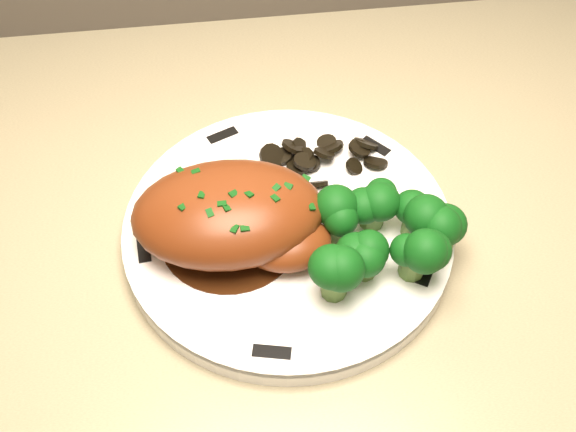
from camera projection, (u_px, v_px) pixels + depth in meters
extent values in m
cube|color=tan|center=(213.00, 283.00, 0.55)|extent=(1.93, 0.64, 0.03)
cylinder|color=white|center=(288.00, 231.00, 0.55)|extent=(0.28, 0.28, 0.02)
cube|color=black|center=(375.00, 146.00, 0.60)|extent=(0.02, 0.03, 0.00)
cube|color=black|center=(222.00, 136.00, 0.60)|extent=(0.03, 0.02, 0.00)
cube|color=black|center=(144.00, 248.00, 0.53)|extent=(0.01, 0.03, 0.00)
cube|color=black|center=(272.00, 352.00, 0.48)|extent=(0.03, 0.01, 0.00)
cube|color=black|center=(427.00, 271.00, 0.52)|extent=(0.02, 0.03, 0.00)
cylinder|color=#321709|center=(230.00, 236.00, 0.54)|extent=(0.10, 0.10, 0.00)
ellipsoid|color=maroon|center=(228.00, 213.00, 0.52)|extent=(0.14, 0.10, 0.05)
ellipsoid|color=maroon|center=(287.00, 243.00, 0.51)|extent=(0.07, 0.05, 0.03)
cube|color=#0D3E0E|center=(166.00, 194.00, 0.50)|extent=(0.01, 0.00, 0.00)
cube|color=#0D3E0E|center=(189.00, 188.00, 0.50)|extent=(0.01, 0.00, 0.00)
cube|color=#0D3E0E|center=(213.00, 185.00, 0.50)|extent=(0.01, 0.00, 0.00)
cube|color=#0D3E0E|center=(237.00, 183.00, 0.50)|extent=(0.01, 0.00, 0.00)
cube|color=#0D3E0E|center=(261.00, 183.00, 0.50)|extent=(0.01, 0.00, 0.00)
cube|color=#0D3E0E|center=(285.00, 184.00, 0.51)|extent=(0.01, 0.00, 0.00)
cylinder|color=black|center=(362.00, 158.00, 0.59)|extent=(0.02, 0.01, 0.01)
cylinder|color=black|center=(358.00, 149.00, 0.59)|extent=(0.02, 0.02, 0.01)
cylinder|color=black|center=(348.00, 142.00, 0.59)|extent=(0.02, 0.02, 0.01)
cylinder|color=black|center=(335.00, 144.00, 0.60)|extent=(0.02, 0.02, 0.01)
cylinder|color=black|center=(321.00, 141.00, 0.60)|extent=(0.02, 0.02, 0.01)
cylinder|color=black|center=(307.00, 142.00, 0.59)|extent=(0.02, 0.02, 0.01)
cylinder|color=black|center=(296.00, 151.00, 0.59)|extent=(0.02, 0.02, 0.01)
cylinder|color=black|center=(289.00, 156.00, 0.59)|extent=(0.02, 0.02, 0.00)
cylinder|color=black|center=(287.00, 160.00, 0.58)|extent=(0.02, 0.02, 0.01)
cylinder|color=black|center=(291.00, 172.00, 0.58)|extent=(0.03, 0.02, 0.02)
cylinder|color=black|center=(301.00, 175.00, 0.57)|extent=(0.03, 0.03, 0.01)
cylinder|color=black|center=(314.00, 176.00, 0.57)|extent=(0.03, 0.03, 0.01)
cylinder|color=black|center=(329.00, 181.00, 0.57)|extent=(0.02, 0.02, 0.01)
cylinder|color=black|center=(343.00, 175.00, 0.57)|extent=(0.03, 0.03, 0.01)
cylinder|color=black|center=(355.00, 167.00, 0.57)|extent=(0.03, 0.03, 0.02)
cylinder|color=black|center=(361.00, 166.00, 0.58)|extent=(0.03, 0.03, 0.02)
cylinder|color=#547833|center=(336.00, 227.00, 0.53)|extent=(0.02, 0.02, 0.02)
sphere|color=#07320C|center=(337.00, 213.00, 0.52)|extent=(0.03, 0.03, 0.03)
cylinder|color=#547833|center=(372.00, 213.00, 0.54)|extent=(0.02, 0.02, 0.02)
sphere|color=#07320C|center=(374.00, 199.00, 0.52)|extent=(0.03, 0.03, 0.03)
cylinder|color=#547833|center=(415.00, 224.00, 0.53)|extent=(0.02, 0.02, 0.02)
sphere|color=#07320C|center=(418.00, 210.00, 0.52)|extent=(0.03, 0.03, 0.03)
cylinder|color=#547833|center=(364.00, 262.00, 0.51)|extent=(0.02, 0.02, 0.02)
sphere|color=#07320C|center=(366.00, 248.00, 0.50)|extent=(0.03, 0.03, 0.03)
cylinder|color=#547833|center=(413.00, 263.00, 0.51)|extent=(0.02, 0.02, 0.02)
sphere|color=#07320C|center=(416.00, 249.00, 0.50)|extent=(0.03, 0.03, 0.03)
cylinder|color=#547833|center=(441.00, 243.00, 0.52)|extent=(0.02, 0.02, 0.02)
sphere|color=#07320C|center=(444.00, 229.00, 0.51)|extent=(0.03, 0.03, 0.03)
cylinder|color=#547833|center=(334.00, 283.00, 0.50)|extent=(0.02, 0.02, 0.02)
sphere|color=#07320C|center=(336.00, 269.00, 0.49)|extent=(0.03, 0.03, 0.03)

